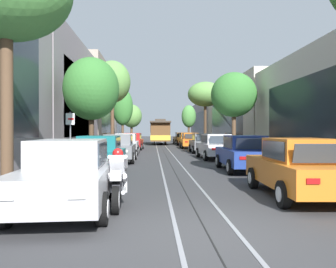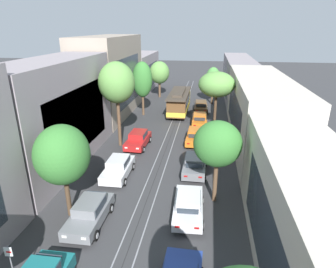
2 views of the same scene
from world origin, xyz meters
name	(u,v)px [view 1 (image 1 of 2)]	position (x,y,z in m)	size (l,w,h in m)	color
ground_plane	(163,150)	(0.00, 25.07, 0.00)	(160.00, 160.00, 0.00)	#38383A
trolley_track_rails	(162,148)	(0.00, 29.34, 0.00)	(1.14, 70.67, 0.01)	gray
building_facade_left	(67,102)	(-9.37, 27.34, 4.60)	(5.93, 62.37, 10.39)	gray
building_facade_right	(244,118)	(9.02, 29.85, 3.23)	(5.27, 62.37, 6.70)	beige
parked_car_silver_near_left	(69,174)	(-2.84, 1.89, 0.80)	(2.15, 4.42, 1.58)	#B7B7BC
parked_car_teal_second_left	(99,155)	(-3.11, 7.86, 0.80)	(2.01, 4.37, 1.58)	#196B70
parked_car_grey_mid_left	(118,148)	(-2.93, 13.46, 0.80)	(2.01, 4.36, 1.58)	slate
parked_car_white_fourth_left	(126,144)	(-3.00, 19.55, 0.80)	(2.02, 4.37, 1.58)	silver
parked_car_red_fifth_left	(133,141)	(-2.88, 25.91, 0.80)	(2.11, 4.41, 1.58)	red
parked_car_orange_near_right	(299,167)	(2.99, 3.05, 0.80)	(2.13, 4.42, 1.58)	orange
parked_car_blue_second_right	(244,153)	(3.09, 8.82, 0.80)	(2.08, 4.39, 1.58)	#233D93
parked_car_white_mid_right	(216,146)	(3.02, 15.09, 0.80)	(2.11, 4.41, 1.58)	silver
parked_car_grey_fourth_right	(203,143)	(3.11, 21.09, 0.80)	(2.03, 4.37, 1.58)	slate
parked_car_orange_fifth_right	(190,141)	(2.84, 27.68, 0.80)	(2.07, 4.39, 1.58)	orange
parked_car_orange_sixth_right	(186,139)	(3.03, 33.38, 0.80)	(2.10, 4.41, 1.58)	orange
parked_car_brown_far_right	(181,138)	(2.97, 39.74, 0.80)	(2.14, 4.42, 1.58)	brown
street_tree_kerb_left_second	(91,89)	(-4.60, 14.18, 4.27)	(3.29, 3.50, 6.14)	#4C3826
street_tree_kerb_left_mid	(112,82)	(-4.81, 26.07, 6.43)	(3.47, 3.56, 8.47)	brown
street_tree_kerb_left_fourth	(123,107)	(-4.84, 37.07, 4.84)	(2.66, 2.28, 7.24)	brown
street_tree_kerb_left_far	(132,116)	(-4.39, 48.01, 4.17)	(3.32, 3.34, 6.06)	brown
street_tree_kerb_right_second	(234,95)	(4.70, 17.15, 4.29)	(3.20, 2.84, 5.87)	brown
street_tree_kerb_right_mid	(205,95)	(4.76, 30.11, 5.75)	(3.83, 3.39, 7.13)	#4C3826
street_tree_kerb_right_fourth	(189,117)	(4.54, 44.58, 3.96)	(2.20, 1.88, 5.72)	brown
cable_car_trolley	(160,132)	(0.00, 38.13, 1.66)	(2.62, 9.15, 3.28)	brown
motorcycle_with_rider	(118,179)	(-1.77, 2.11, 0.65)	(0.56, 1.99, 1.37)	black
pedestrian_on_left_pavement	(226,140)	(5.87, 24.92, 0.92)	(0.55, 0.41, 1.63)	black
street_sign_post	(70,135)	(-4.40, 8.33, 1.61)	(0.36, 0.08, 2.58)	slate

